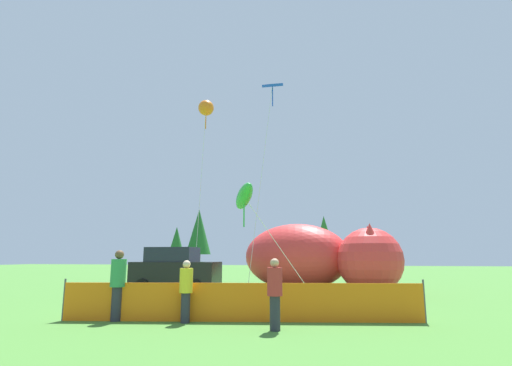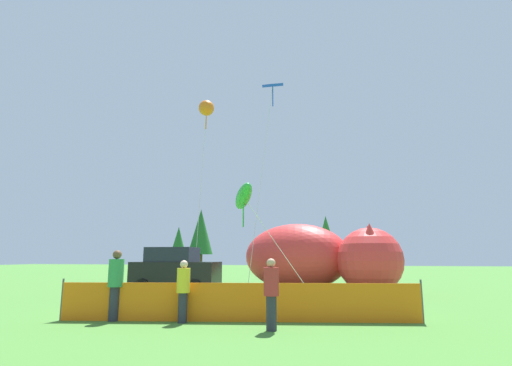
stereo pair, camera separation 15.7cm
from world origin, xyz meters
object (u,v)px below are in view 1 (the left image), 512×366
spectator_in_red_shirt (186,288)px  kite_green_fish (244,197)px  parked_car (175,270)px  spectator_in_green_shirt (118,282)px  folding_chair (273,291)px  spectator_in_blue_shirt (275,291)px  kite_blue_box (272,90)px  kite_orange_flower (206,109)px  inflatable_cat (314,259)px

spectator_in_red_shirt → kite_green_fish: size_ratio=0.33×
parked_car → spectator_in_green_shirt: 8.19m
parked_car → folding_chair: bearing=-38.4°
folding_chair → spectator_in_blue_shirt: bearing=-91.7°
kite_blue_box → kite_orange_flower: size_ratio=1.10×
kite_green_fish → kite_blue_box: bearing=85.9°
kite_green_fish → spectator_in_blue_shirt: bearing=-70.8°
parked_car → inflatable_cat: size_ratio=0.49×
parked_car → inflatable_cat: 6.73m
parked_car → spectator_in_blue_shirt: parked_car is taller
kite_blue_box → kite_orange_flower: kite_blue_box is taller
spectator_in_blue_shirt → folding_chair: bearing=99.9°
kite_green_fish → kite_blue_box: 8.83m
parked_car → spectator_in_red_shirt: (3.68, -7.90, -0.17)m
kite_green_fish → kite_orange_flower: (-3.53, 4.88, 6.09)m
kite_green_fish → kite_orange_flower: size_ratio=0.45×
parked_car → folding_chair: 6.65m
inflatable_cat → kite_orange_flower: size_ratio=0.77×
parked_car → spectator_in_green_shirt: parked_car is taller
spectator_in_red_shirt → spectator_in_blue_shirt: (2.44, -0.60, 0.03)m
spectator_in_red_shirt → spectator_in_green_shirt: 1.91m
spectator_in_green_shirt → kite_orange_flower: kite_orange_flower is taller
parked_car → kite_green_fish: (3.70, -1.56, 3.16)m
parked_car → kite_orange_flower: bearing=85.2°
kite_blue_box → spectator_in_green_shirt: bearing=-101.1°
spectator_in_blue_shirt → parked_car: bearing=125.8°
spectator_in_blue_shirt → kite_orange_flower: kite_orange_flower is taller
inflatable_cat → kite_green_fish: size_ratio=1.73×
inflatable_cat → spectator_in_green_shirt: bearing=-91.8°
kite_green_fish → inflatable_cat: bearing=55.0°
kite_orange_flower → spectator_in_blue_shirt: bearing=-63.3°
parked_car → folding_chair: parked_car is taller
spectator_in_green_shirt → kite_green_fish: kite_green_fish is taller
kite_blue_box → kite_green_fish: bearing=-94.1°
spectator_in_red_shirt → spectator_in_blue_shirt: 2.52m
spectator_in_blue_shirt → kite_blue_box: kite_blue_box is taller
parked_car → spectator_in_blue_shirt: bearing=-56.1°
kite_green_fish → kite_blue_box: kite_blue_box is taller
folding_chair → inflatable_cat: (1.02, 6.16, 1.01)m
parked_car → spectator_in_red_shirt: 8.71m
kite_orange_flower → folding_chair: bearing=-54.6°
spectator_in_green_shirt → kite_orange_flower: (-1.60, 11.31, 9.27)m
inflatable_cat → kite_blue_box: kite_blue_box is taller
parked_car → kite_green_fish: bearing=-24.8°
kite_green_fish → kite_blue_box: (0.37, 5.25, 7.08)m
spectator_in_green_shirt → spectator_in_blue_shirt: (4.35, -0.50, -0.12)m
kite_orange_flower → spectator_in_green_shirt: bearing=-81.9°
spectator_in_red_shirt → kite_orange_flower: size_ratio=0.15×
folding_chair → kite_green_fish: bearing=112.7°
spectator_in_blue_shirt → kite_blue_box: bearing=99.5°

